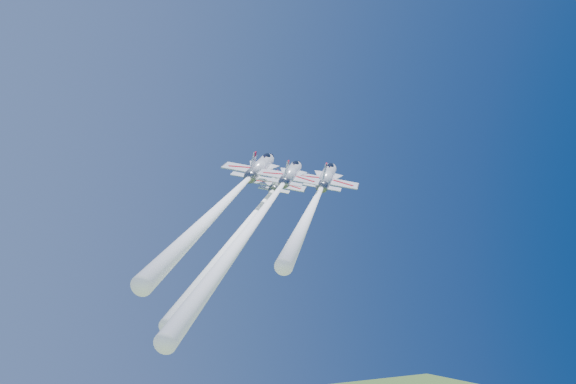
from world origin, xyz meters
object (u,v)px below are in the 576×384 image
jet_left (232,195)px  jet_slot (262,213)px  jet_lead (252,218)px  jet_right (316,199)px

jet_left → jet_slot: (-1.10, -10.50, -3.15)m
jet_lead → jet_right: jet_lead is taller
jet_left → jet_right: 12.65m
jet_left → jet_slot: jet_left is taller
jet_lead → jet_right: bearing=15.3°
jet_lead → jet_right: (8.44, -3.19, 2.75)m
jet_left → jet_slot: size_ratio=0.89×
jet_left → jet_lead: bearing=65.7°
jet_right → jet_slot: jet_slot is taller
jet_lead → jet_left: size_ratio=1.18×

